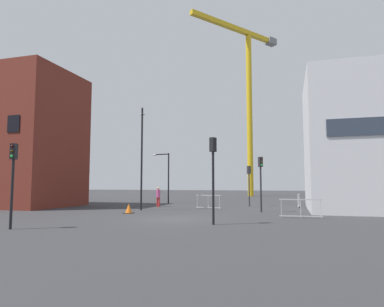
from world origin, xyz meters
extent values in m
plane|color=#333335|center=(0.00, 0.00, 0.00)|extent=(160.00, 160.00, 0.00)
cube|color=maroon|center=(-16.33, 6.15, 5.82)|extent=(9.13, 7.38, 11.64)
cube|color=black|center=(-13.59, 2.42, 6.46)|extent=(1.10, 0.06, 1.30)
cylinder|color=gold|center=(0.40, 35.71, 13.03)|extent=(0.90, 0.90, 26.06)
cube|color=gold|center=(-1.44, 33.32, 26.46)|extent=(11.03, 14.09, 0.70)
cube|color=slate|center=(3.75, 40.08, 26.46)|extent=(2.05, 2.16, 1.10)
cylinder|color=black|center=(-4.39, 5.32, 3.86)|extent=(0.14, 0.14, 7.72)
cube|color=black|center=(-4.76, 6.16, 7.62)|extent=(0.83, 1.72, 0.10)
ellipsoid|color=silver|center=(-5.13, 7.00, 7.60)|extent=(0.44, 0.24, 0.16)
cylinder|color=black|center=(-5.40, 13.98, 2.52)|extent=(0.14, 0.14, 5.04)
cube|color=black|center=(-6.19, 14.08, 4.94)|extent=(1.61, 0.30, 0.10)
ellipsoid|color=silver|center=(-6.99, 14.18, 4.92)|extent=(0.44, 0.24, 0.16)
cylinder|color=black|center=(-5.41, -5.87, 1.52)|extent=(0.12, 0.12, 3.03)
cube|color=black|center=(-5.41, -5.87, 3.38)|extent=(0.31, 0.34, 0.70)
sphere|color=#390605|center=(-5.36, -6.04, 3.60)|extent=(0.11, 0.11, 0.11)
sphere|color=#3C2905|center=(-5.36, -6.04, 3.38)|extent=(0.11, 0.11, 0.11)
sphere|color=green|center=(-5.36, -6.04, 3.16)|extent=(0.11, 0.11, 0.11)
cylinder|color=black|center=(2.68, -1.84, 1.76)|extent=(0.12, 0.12, 3.52)
cube|color=black|center=(2.68, -1.84, 3.87)|extent=(0.34, 0.36, 0.70)
sphere|color=red|center=(2.76, -1.68, 4.09)|extent=(0.11, 0.11, 0.11)
sphere|color=#3C2905|center=(2.76, -1.68, 3.87)|extent=(0.11, 0.11, 0.11)
sphere|color=#07330F|center=(2.76, -1.68, 3.65)|extent=(0.11, 0.11, 0.11)
cylinder|color=#232326|center=(4.32, 6.14, 1.57)|extent=(0.12, 0.12, 3.14)
cube|color=#232326|center=(4.32, 6.14, 3.49)|extent=(0.36, 0.37, 0.70)
sphere|color=#390605|center=(4.42, 6.00, 3.71)|extent=(0.11, 0.11, 0.11)
sphere|color=#3C2905|center=(4.42, 6.00, 3.49)|extent=(0.11, 0.11, 0.11)
sphere|color=green|center=(4.42, 6.00, 3.27)|extent=(0.11, 0.11, 0.11)
cylinder|color=#2D2D30|center=(2.88, 11.68, 1.40)|extent=(0.12, 0.12, 2.80)
cube|color=#2D2D30|center=(2.88, 11.68, 3.15)|extent=(0.37, 0.37, 0.70)
sphere|color=#390605|center=(3.01, 11.79, 3.37)|extent=(0.11, 0.11, 0.11)
sphere|color=#3C2905|center=(3.01, 11.79, 3.15)|extent=(0.11, 0.11, 0.11)
sphere|color=green|center=(3.01, 11.79, 2.93)|extent=(0.11, 0.11, 0.11)
cylinder|color=red|center=(-4.62, 9.11, 0.40)|extent=(0.14, 0.14, 0.79)
cylinder|color=red|center=(-4.43, 9.05, 0.40)|extent=(0.14, 0.14, 0.79)
cylinder|color=#D14C8C|center=(-4.52, 9.08, 1.12)|extent=(0.34, 0.34, 0.66)
sphere|color=tan|center=(-4.52, 9.08, 1.56)|extent=(0.21, 0.21, 0.21)
cube|color=#B2B5BA|center=(6.95, 11.75, 1.05)|extent=(0.25, 2.36, 0.06)
cube|color=#B2B5BA|center=(6.95, 11.75, 0.10)|extent=(0.25, 2.36, 0.06)
cylinder|color=#B2B5BA|center=(6.87, 10.69, 0.53)|extent=(0.04, 0.04, 1.05)
cylinder|color=#B2B5BA|center=(6.95, 11.75, 0.53)|extent=(0.04, 0.04, 1.05)
cylinder|color=#B2B5BA|center=(7.03, 12.81, 0.53)|extent=(0.04, 0.04, 1.05)
cube|color=#B2B5BA|center=(6.84, 2.64, 1.05)|extent=(2.39, 0.07, 0.06)
cube|color=#B2B5BA|center=(6.84, 2.64, 0.10)|extent=(2.39, 0.07, 0.06)
cylinder|color=#B2B5BA|center=(5.76, 2.64, 0.53)|extent=(0.04, 0.04, 1.05)
cylinder|color=#B2B5BA|center=(6.84, 2.64, 0.53)|extent=(0.04, 0.04, 1.05)
cylinder|color=#B2B5BA|center=(7.92, 2.65, 0.53)|extent=(0.04, 0.04, 1.05)
cube|color=#B2B5BA|center=(0.11, 7.99, 1.05)|extent=(2.04, 0.27, 0.06)
cube|color=#B2B5BA|center=(0.11, 7.99, 0.10)|extent=(2.04, 0.27, 0.06)
cylinder|color=#B2B5BA|center=(-0.80, 8.08, 0.53)|extent=(0.04, 0.04, 1.05)
cylinder|color=#B2B5BA|center=(0.11, 7.99, 0.53)|extent=(0.04, 0.04, 1.05)
cylinder|color=#B2B5BA|center=(1.03, 7.89, 0.53)|extent=(0.04, 0.04, 1.05)
cube|color=black|center=(-4.09, 2.72, 0.01)|extent=(0.62, 0.62, 0.03)
cone|color=orange|center=(-4.09, 2.72, 0.31)|extent=(0.48, 0.48, 0.63)
camera|label=1|loc=(6.24, -17.92, 1.97)|focal=31.56mm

